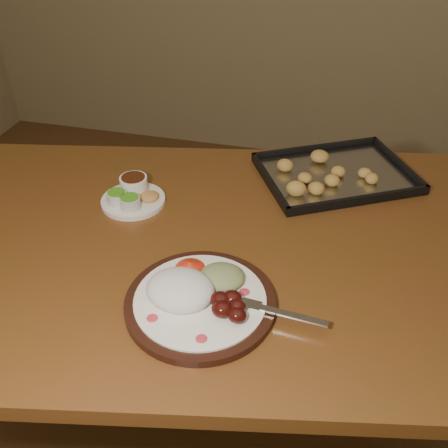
# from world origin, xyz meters

# --- Properties ---
(dining_table) EXTENTS (1.65, 1.18, 0.75)m
(dining_table) POSITION_xyz_m (-0.12, 0.16, 0.65)
(dining_table) COLOR brown
(dining_table) RESTS_ON ground
(dinner_plate) EXTENTS (0.40, 0.30, 0.07)m
(dinner_plate) POSITION_xyz_m (-0.11, -0.05, 0.77)
(dinner_plate) COLOR black
(dinner_plate) RESTS_ON dining_table
(condiment_saucer) EXTENTS (0.16, 0.16, 0.06)m
(condiment_saucer) POSITION_xyz_m (-0.37, 0.26, 0.77)
(condiment_saucer) COLOR white
(condiment_saucer) RESTS_ON dining_table
(baking_tray) EXTENTS (0.49, 0.45, 0.04)m
(baking_tray) POSITION_xyz_m (0.13, 0.51, 0.76)
(baking_tray) COLOR black
(baking_tray) RESTS_ON dining_table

